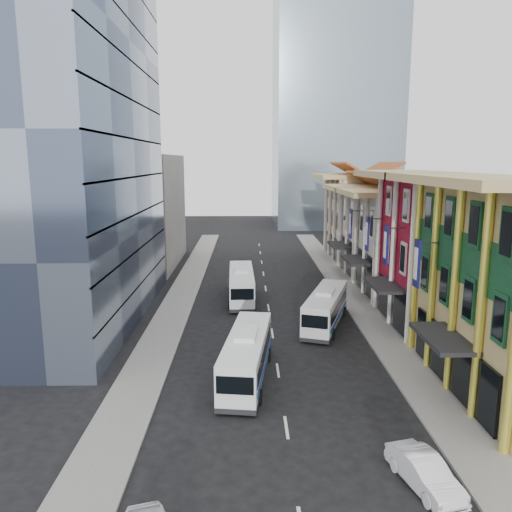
{
  "coord_description": "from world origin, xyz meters",
  "views": [
    {
      "loc": [
        -1.97,
        -22.13,
        13.26
      ],
      "look_at": [
        -1.17,
        20.82,
        5.06
      ],
      "focal_mm": 35.0,
      "sensor_mm": 36.0,
      "label": 1
    }
  ],
  "objects_px": {
    "bus_right": "(326,307)",
    "sedan_right": "(425,472)",
    "bus_left_near": "(247,355)",
    "bus_left_far": "(241,284)",
    "office_tower": "(58,139)"
  },
  "relations": [
    {
      "from": "bus_right",
      "to": "sedan_right",
      "type": "distance_m",
      "value": 20.68
    },
    {
      "from": "bus_right",
      "to": "sedan_right",
      "type": "xyz_separation_m",
      "value": [
        0.87,
        -20.64,
        -0.87
      ]
    },
    {
      "from": "bus_left_far",
      "to": "bus_right",
      "type": "relative_size",
      "value": 1.04
    },
    {
      "from": "office_tower",
      "to": "sedan_right",
      "type": "xyz_separation_m",
      "value": [
        22.32,
        -22.79,
        -14.33
      ]
    },
    {
      "from": "bus_left_far",
      "to": "sedan_right",
      "type": "distance_m",
      "value": 29.56
    },
    {
      "from": "bus_left_near",
      "to": "bus_right",
      "type": "height_order",
      "value": "bus_left_near"
    },
    {
      "from": "bus_left_near",
      "to": "bus_right",
      "type": "relative_size",
      "value": 1.02
    },
    {
      "from": "bus_left_near",
      "to": "bus_left_far",
      "type": "height_order",
      "value": "bus_left_far"
    },
    {
      "from": "bus_left_far",
      "to": "bus_left_near",
      "type": "bearing_deg",
      "value": -89.87
    },
    {
      "from": "bus_left_far",
      "to": "bus_right",
      "type": "xyz_separation_m",
      "value": [
        6.96,
        -7.85,
        -0.06
      ]
    },
    {
      "from": "bus_right",
      "to": "bus_left_near",
      "type": "bearing_deg",
      "value": -103.89
    },
    {
      "from": "sedan_right",
      "to": "bus_left_far",
      "type": "bearing_deg",
      "value": 90.44
    },
    {
      "from": "bus_left_near",
      "to": "bus_right",
      "type": "distance_m",
      "value": 11.98
    },
    {
      "from": "bus_left_near",
      "to": "office_tower",
      "type": "bearing_deg",
      "value": 148.01
    },
    {
      "from": "sedan_right",
      "to": "bus_right",
      "type": "bearing_deg",
      "value": 77.48
    }
  ]
}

